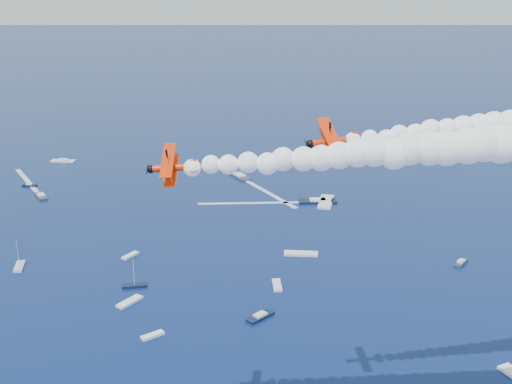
# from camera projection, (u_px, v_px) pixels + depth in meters

# --- Properties ---
(biplane_lead) EXTENTS (11.06, 12.77, 8.89)m
(biplane_lead) POSITION_uv_depth(u_px,v_px,m) (333.00, 142.00, 105.87)
(biplane_lead) COLOR #FF2C05
(biplane_trail) EXTENTS (8.91, 10.77, 8.17)m
(biplane_trail) POSITION_uv_depth(u_px,v_px,m) (173.00, 168.00, 98.48)
(biplane_trail) COLOR #F22D05
(smoke_trail_trail) EXTENTS (70.36, 28.73, 12.18)m
(smoke_trail_trail) POSITION_uv_depth(u_px,v_px,m) (411.00, 151.00, 97.40)
(smoke_trail_trail) COLOR white
(spectator_boats) EXTENTS (238.42, 180.00, 0.70)m
(spectator_boats) POSITION_uv_depth(u_px,v_px,m) (282.00, 247.00, 214.93)
(spectator_boats) COLOR #303741
(spectator_boats) RESTS_ON ground
(boat_wakes) EXTENTS (127.81, 32.56, 0.04)m
(boat_wakes) POSITION_uv_depth(u_px,v_px,m) (178.00, 192.00, 267.97)
(boat_wakes) COLOR white
(boat_wakes) RESTS_ON ground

